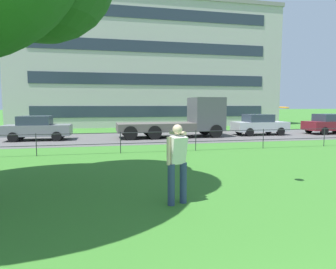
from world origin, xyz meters
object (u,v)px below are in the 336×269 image
object	(u,v)px
car_grey_left	(37,128)
flatbed_truck_right	(186,120)
apartment_building_background	(147,68)
car_silver_far_right	(259,125)
frisbee	(284,107)
car_maroon_center	(330,124)
person_thrower	(177,161)

from	to	relation	value
car_grey_left	flatbed_truck_right	size ratio (longest dim) A/B	0.55
flatbed_truck_right	apartment_building_background	distance (m)	15.95
car_silver_far_right	apartment_building_background	distance (m)	17.18
frisbee	car_grey_left	bearing A→B (deg)	125.75
car_silver_far_right	apartment_building_background	xyz separation A→B (m)	(-6.33, 14.89, 5.76)
car_grey_left	car_maroon_center	size ratio (longest dim) A/B	0.99
frisbee	apartment_building_background	size ratio (longest dim) A/B	0.01
flatbed_truck_right	apartment_building_background	bearing A→B (deg)	92.42
flatbed_truck_right	car_maroon_center	distance (m)	11.56
person_thrower	car_grey_left	xyz separation A→B (m)	(-5.77, 13.46, -0.20)
car_maroon_center	person_thrower	bearing A→B (deg)	-139.64
frisbee	flatbed_truck_right	world-z (taller)	flatbed_truck_right
car_grey_left	car_silver_far_right	distance (m)	15.42
flatbed_truck_right	car_silver_far_right	size ratio (longest dim) A/B	1.83
person_thrower	car_grey_left	size ratio (longest dim) A/B	0.45
car_grey_left	car_maroon_center	world-z (taller)	same
person_thrower	car_grey_left	bearing A→B (deg)	113.21
flatbed_truck_right	apartment_building_background	xyz separation A→B (m)	(-0.64, 15.02, 5.32)
car_grey_left	person_thrower	bearing A→B (deg)	-66.79
person_thrower	car_maroon_center	bearing A→B (deg)	40.36
apartment_building_background	person_thrower	bearing A→B (deg)	-96.68
person_thrower	apartment_building_background	distance (m)	29.11
frisbee	person_thrower	bearing A→B (deg)	-163.97
frisbee	apartment_building_background	world-z (taller)	apartment_building_background
car_maroon_center	apartment_building_background	bearing A→B (deg)	128.75
person_thrower	apartment_building_background	world-z (taller)	apartment_building_background
flatbed_truck_right	car_maroon_center	world-z (taller)	flatbed_truck_right
flatbed_truck_right	apartment_building_background	world-z (taller)	apartment_building_background
person_thrower	car_maroon_center	size ratio (longest dim) A/B	0.44
frisbee	car_grey_left	size ratio (longest dim) A/B	0.08
person_thrower	apartment_building_background	xyz separation A→B (m)	(3.32, 28.38, 5.56)
flatbed_truck_right	car_silver_far_right	bearing A→B (deg)	1.30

